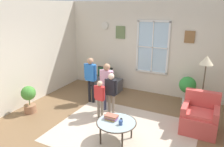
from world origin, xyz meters
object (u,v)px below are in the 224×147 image
object	(u,v)px
tv_stand	(105,84)
person_pink_shirt	(107,82)
armchair	(200,117)
coffee_table	(116,123)
television	(105,72)
remote_near_books	(122,120)
potted_plant_corner	(29,97)
floor_lamp	(206,66)
book_stack	(111,117)
potted_plant_by_window	(187,86)
cup	(121,123)
person_red_shirt	(100,95)
person_black_shirt	(111,90)
person_blue_shirt	(91,75)

from	to	relation	value
tv_stand	person_pink_shirt	distance (m)	1.66
armchair	coffee_table	world-z (taller)	armchair
armchair	person_pink_shirt	distance (m)	2.38
television	remote_near_books	world-z (taller)	television
remote_near_books	potted_plant_corner	size ratio (longest dim) A/B	0.19
floor_lamp	book_stack	bearing A→B (deg)	-130.25
person_pink_shirt	potted_plant_by_window	xyz separation A→B (m)	(1.85, 1.33, -0.26)
armchair	floor_lamp	distance (m)	1.23
tv_stand	cup	bearing A→B (deg)	-55.90
potted_plant_corner	person_red_shirt	bearing A→B (deg)	16.76
television	person_pink_shirt	xyz separation A→B (m)	(0.77, -1.33, 0.21)
armchair	potted_plant_by_window	xyz separation A→B (m)	(-0.47, 1.26, 0.24)
armchair	floor_lamp	xyz separation A→B (m)	(-0.04, 0.70, 1.01)
book_stack	person_black_shirt	xyz separation A→B (m)	(-0.46, 0.90, 0.21)
coffee_table	remote_near_books	size ratio (longest dim) A/B	5.92
person_red_shirt	potted_plant_corner	xyz separation A→B (m)	(-1.83, -0.55, -0.20)
person_black_shirt	remote_near_books	bearing A→B (deg)	-51.80
tv_stand	cup	distance (m)	3.08
person_black_shirt	potted_plant_corner	xyz separation A→B (m)	(-2.00, -0.81, -0.29)
book_stack	potted_plant_corner	distance (m)	2.47
potted_plant_by_window	floor_lamp	world-z (taller)	floor_lamp
book_stack	floor_lamp	world-z (taller)	floor_lamp
person_pink_shirt	potted_plant_corner	xyz separation A→B (m)	(-1.78, -1.01, -0.40)
coffee_table	potted_plant_corner	distance (m)	2.61
armchair	potted_plant_by_window	world-z (taller)	armchair
armchair	coffee_table	distance (m)	1.93
cup	potted_plant_by_window	bearing A→B (deg)	70.52
potted_plant_corner	person_blue_shirt	bearing A→B (deg)	49.30
person_red_shirt	person_blue_shirt	bearing A→B (deg)	134.21
tv_stand	remote_near_books	size ratio (longest dim) A/B	7.96
book_stack	cup	bearing A→B (deg)	-22.87
coffee_table	potted_plant_corner	bearing A→B (deg)	177.00
cup	person_red_shirt	xyz separation A→B (m)	(-0.90, 0.75, 0.13)
cup	person_pink_shirt	xyz separation A→B (m)	(-0.95, 1.21, 0.33)
television	potted_plant_corner	size ratio (longest dim) A/B	0.72
tv_stand	person_blue_shirt	xyz separation A→B (m)	(0.10, -1.06, 0.63)
person_red_shirt	armchair	bearing A→B (deg)	13.35
coffee_table	person_black_shirt	distance (m)	1.16
person_blue_shirt	floor_lamp	bearing A→B (deg)	9.68
coffee_table	person_pink_shirt	world-z (taller)	person_pink_shirt
potted_plant_by_window	potted_plant_corner	xyz separation A→B (m)	(-3.63, -2.34, -0.14)
coffee_table	book_stack	distance (m)	0.17
person_black_shirt	floor_lamp	world-z (taller)	floor_lamp
tv_stand	book_stack	xyz separation A→B (m)	(1.46, -2.43, 0.29)
coffee_table	potted_plant_by_window	bearing A→B (deg)	67.66
book_stack	person_red_shirt	distance (m)	0.91
person_black_shirt	person_blue_shirt	bearing A→B (deg)	152.06
cup	person_pink_shirt	bearing A→B (deg)	128.15
cup	potted_plant_by_window	xyz separation A→B (m)	(0.90, 2.54, 0.07)
floor_lamp	person_blue_shirt	bearing A→B (deg)	-170.32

